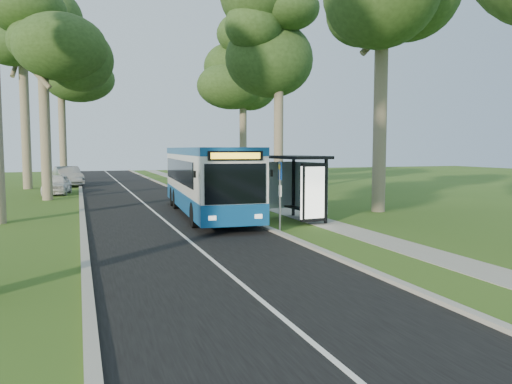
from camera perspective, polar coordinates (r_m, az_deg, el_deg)
ground at (r=17.87m, az=4.19°, el=-5.54°), size 120.00×120.00×0.00m
road at (r=26.52m, az=-11.67°, el=-2.15°), size 7.00×100.00×0.02m
kerb_east at (r=27.21m, az=-4.35°, el=-1.78°), size 0.25×100.00×0.12m
kerb_west at (r=26.27m, az=-19.25°, el=-2.29°), size 0.25×100.00×0.12m
centre_line at (r=26.52m, az=-11.67°, el=-2.13°), size 0.12×100.00×0.00m
footpath at (r=28.15m, az=1.56°, el=-1.64°), size 1.50×100.00×0.02m
bus at (r=24.48m, az=-5.66°, el=1.34°), size 3.50×12.63×3.31m
bus_stop_sign at (r=19.50m, az=2.77°, el=0.44°), size 0.10×0.39×2.78m
bus_shelter at (r=22.19m, az=5.41°, el=1.93°), size 2.16×3.58×2.94m
litter_bin at (r=26.13m, az=-0.65°, el=-1.17°), size 0.52×0.52×0.90m
car_white at (r=38.41m, az=-21.81°, el=0.83°), size 2.13×4.35×1.43m
car_silver at (r=46.35m, az=-20.72°, el=1.70°), size 2.79×5.46×1.72m
tree_west_c at (r=34.78m, az=-23.28°, el=15.79°), size 5.20×5.20×13.50m
tree_west_d at (r=45.21m, az=-25.21°, el=16.42°), size 5.20×5.20×17.00m
tree_west_e at (r=54.83m, az=-21.48°, el=14.08°), size 5.20×5.20×16.55m
tree_east_c at (r=37.77m, az=2.64°, el=18.02°), size 5.20×5.20×15.91m
tree_east_d at (r=49.22m, az=-1.50°, el=14.89°), size 5.20×5.20×15.83m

